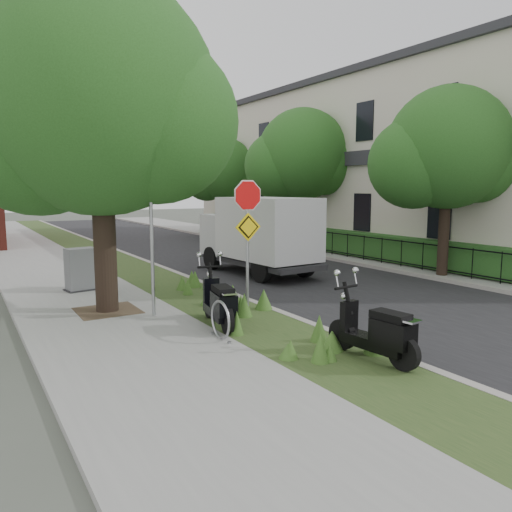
{
  "coord_description": "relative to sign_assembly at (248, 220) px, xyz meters",
  "views": [
    {
      "loc": [
        -6.95,
        -9.01,
        3.03
      ],
      "look_at": [
        -0.42,
        1.85,
        1.3
      ],
      "focal_mm": 35.0,
      "sensor_mm": 36.0,
      "label": 1
    }
  ],
  "objects": [
    {
      "name": "sidewalk_near",
      "position": [
        -2.85,
        9.42,
        -2.27
      ],
      "size": [
        3.5,
        60.0,
        0.12
      ],
      "primitive_type": "cube",
      "color": "gray",
      "rests_on": "ground"
    },
    {
      "name": "far_tree_b",
      "position": [
        8.34,
        9.46,
        2.04
      ],
      "size": [
        4.83,
        4.31,
        6.56
      ],
      "color": "black",
      "rests_on": "ground"
    },
    {
      "name": "kerb_near",
      "position": [
        0.9,
        9.42,
        -2.26
      ],
      "size": [
        0.2,
        60.0,
        0.13
      ],
      "primitive_type": "cube",
      "color": "#9E9991",
      "rests_on": "ground"
    },
    {
      "name": "road",
      "position": [
        4.4,
        9.42,
        -2.32
      ],
      "size": [
        7.0,
        60.0,
        0.01
      ],
      "primitive_type": "cube",
      "color": "black",
      "rests_on": "ground"
    },
    {
      "name": "footpath_far",
      "position": [
        9.6,
        9.42,
        -2.27
      ],
      "size": [
        3.2,
        60.0,
        0.12
      ],
      "primitive_type": "cube",
      "color": "gray",
      "rests_on": "ground"
    },
    {
      "name": "far_tree_a",
      "position": [
        8.34,
        1.46,
        1.8
      ],
      "size": [
        4.6,
        4.1,
        6.22
      ],
      "color": "black",
      "rests_on": "ground"
    },
    {
      "name": "verge",
      "position": [
        -0.1,
        9.42,
        -2.27
      ],
      "size": [
        2.0,
        60.0,
        0.12
      ],
      "primitive_type": "cube",
      "color": "#2A441D",
      "rests_on": "ground"
    },
    {
      "name": "utility_cabinet",
      "position": [
        -2.59,
        5.06,
        -1.63
      ],
      "size": [
        0.99,
        0.74,
        1.21
      ],
      "color": "#262628",
      "rests_on": "ground"
    },
    {
      "name": "sign_assembly",
      "position": [
        0.0,
        0.0,
        0.0
      ],
      "size": [
        0.94,
        0.08,
        3.22
      ],
      "color": "#A5A8AD",
      "rests_on": "ground"
    },
    {
      "name": "bare_post",
      "position": [
        -1.8,
        1.22,
        -0.21
      ],
      "size": [
        0.08,
        0.08,
        4.0
      ],
      "color": "#A5A8AD",
      "rests_on": "ground"
    },
    {
      "name": "kerb_far",
      "position": [
        7.9,
        9.42,
        -2.26
      ],
      "size": [
        0.2,
        60.0,
        0.13
      ],
      "primitive_type": "cube",
      "color": "#9E9991",
      "rests_on": "ground"
    },
    {
      "name": "street_tree_main",
      "position": [
        -2.68,
        2.28,
        2.48
      ],
      "size": [
        6.21,
        5.54,
        7.66
      ],
      "color": "black",
      "rests_on": "ground"
    },
    {
      "name": "scooter_far",
      "position": [
        -0.94,
        -0.49,
        -1.76
      ],
      "size": [
        0.62,
        1.91,
        0.91
      ],
      "color": "black",
      "rests_on": "ground"
    },
    {
      "name": "box_truck",
      "position": [
        3.54,
        5.29,
        -0.82
      ],
      "size": [
        2.31,
        5.22,
        2.31
      ],
      "color": "#262628",
      "rests_on": "ground"
    },
    {
      "name": "hedge_far",
      "position": [
        9.3,
        9.42,
        -1.66
      ],
      "size": [
        1.0,
        24.0,
        1.1
      ],
      "primitive_type": "cube",
      "color": "#214719",
      "rests_on": "footpath_far"
    },
    {
      "name": "far_tree_c",
      "position": [
        8.34,
        17.46,
        1.63
      ],
      "size": [
        4.37,
        3.89,
        5.93
      ],
      "color": "black",
      "rests_on": "ground"
    },
    {
      "name": "ground",
      "position": [
        1.4,
        -0.58,
        -2.33
      ],
      "size": [
        120.0,
        120.0,
        0.0
      ],
      "primitive_type": "plane",
      "color": "#4C5147",
      "rests_on": "ground"
    },
    {
      "name": "terrace_houses",
      "position": [
        12.89,
        9.42,
        1.83
      ],
      "size": [
        7.4,
        26.4,
        8.2
      ],
      "color": "beige",
      "rests_on": "ground"
    },
    {
      "name": "scooter_near",
      "position": [
        0.4,
        -3.76,
        -1.77
      ],
      "size": [
        0.52,
        1.9,
        0.9
      ],
      "color": "black",
      "rests_on": "ground"
    },
    {
      "name": "fence_far",
      "position": [
        8.6,
        9.42,
        -1.66
      ],
      "size": [
        0.04,
        24.0,
        1.0
      ],
      "color": "black",
      "rests_on": "ground"
    },
    {
      "name": "bike_hoop",
      "position": [
        -1.3,
        -1.18,
        -1.83
      ],
      "size": [
        0.06,
        0.78,
        0.77
      ],
      "color": "#A5A8AD",
      "rests_on": "ground"
    }
  ]
}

